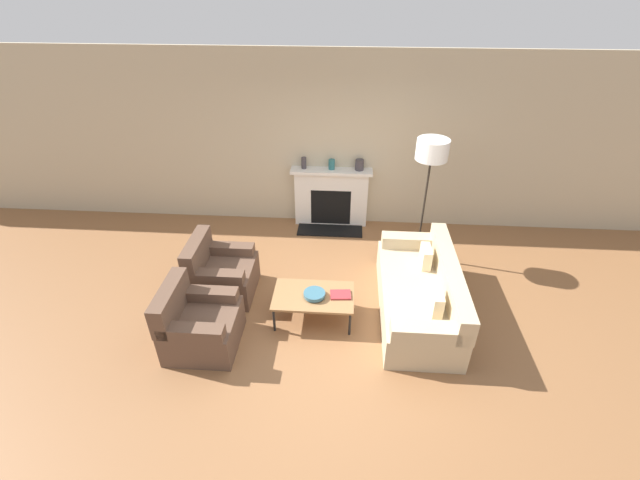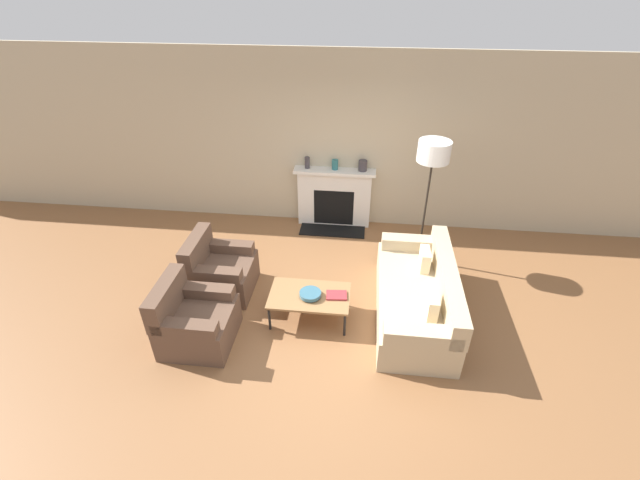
{
  "view_description": "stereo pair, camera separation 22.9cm",
  "coord_description": "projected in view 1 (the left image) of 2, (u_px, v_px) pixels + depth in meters",
  "views": [
    {
      "loc": [
        0.05,
        -4.02,
        3.92
      ],
      "look_at": [
        -0.33,
        1.3,
        0.45
      ],
      "focal_mm": 24.0,
      "sensor_mm": 36.0,
      "label": 1
    },
    {
      "loc": [
        0.28,
        -4.0,
        3.92
      ],
      "look_at": [
        -0.33,
        1.3,
        0.45
      ],
      "focal_mm": 24.0,
      "sensor_mm": 36.0,
      "label": 2
    }
  ],
  "objects": [
    {
      "name": "ground_plane",
      "position": [
        338.0,
        325.0,
        5.51
      ],
      "size": [
        18.0,
        18.0,
        0.0
      ],
      "primitive_type": "plane",
      "color": "brown"
    },
    {
      "name": "wall_back",
      "position": [
        346.0,
        143.0,
        6.98
      ],
      "size": [
        18.0,
        0.06,
        2.9
      ],
      "color": "#BCAD8E",
      "rests_on": "ground_plane"
    },
    {
      "name": "fireplace",
      "position": [
        331.0,
        198.0,
        7.39
      ],
      "size": [
        1.37,
        0.59,
        1.04
      ],
      "color": "silver",
      "rests_on": "ground_plane"
    },
    {
      "name": "couch",
      "position": [
        421.0,
        294.0,
        5.57
      ],
      "size": [
        0.94,
        2.06,
        0.78
      ],
      "rotation": [
        0.0,
        0.0,
        -1.57
      ],
      "color": "tan",
      "rests_on": "ground_plane"
    },
    {
      "name": "armchair_near",
      "position": [
        198.0,
        324.0,
        5.08
      ],
      "size": [
        0.83,
        0.82,
        0.84
      ],
      "rotation": [
        0.0,
        0.0,
        1.57
      ],
      "color": "brown",
      "rests_on": "ground_plane"
    },
    {
      "name": "armchair_far",
      "position": [
        221.0,
        274.0,
        5.91
      ],
      "size": [
        0.83,
        0.82,
        0.84
      ],
      "rotation": [
        0.0,
        0.0,
        1.57
      ],
      "color": "brown",
      "rests_on": "ground_plane"
    },
    {
      "name": "coffee_table",
      "position": [
        313.0,
        297.0,
        5.43
      ],
      "size": [
        1.02,
        0.62,
        0.38
      ],
      "color": "olive",
      "rests_on": "ground_plane"
    },
    {
      "name": "bowl",
      "position": [
        314.0,
        294.0,
        5.37
      ],
      "size": [
        0.27,
        0.27,
        0.07
      ],
      "color": "#38667A",
      "rests_on": "coffee_table"
    },
    {
      "name": "book",
      "position": [
        341.0,
        295.0,
        5.4
      ],
      "size": [
        0.27,
        0.21,
        0.02
      ],
      "rotation": [
        0.0,
        0.0,
        0.09
      ],
      "color": "#9E2D33",
      "rests_on": "coffee_table"
    },
    {
      "name": "floor_lamp",
      "position": [
        431.0,
        156.0,
        5.85
      ],
      "size": [
        0.44,
        0.44,
        1.94
      ],
      "color": "black",
      "rests_on": "ground_plane"
    },
    {
      "name": "mantel_vase_left",
      "position": [
        304.0,
        163.0,
        7.09
      ],
      "size": [
        0.09,
        0.09,
        0.19
      ],
      "color": "#3D383D",
      "rests_on": "fireplace"
    },
    {
      "name": "mantel_vase_center_left",
      "position": [
        332.0,
        164.0,
        7.07
      ],
      "size": [
        0.11,
        0.11,
        0.17
      ],
      "color": "#28666B",
      "rests_on": "fireplace"
    },
    {
      "name": "mantel_vase_center_right",
      "position": [
        359.0,
        165.0,
        7.04
      ],
      "size": [
        0.14,
        0.14,
        0.17
      ],
      "color": "#3D383D",
      "rests_on": "fireplace"
    }
  ]
}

